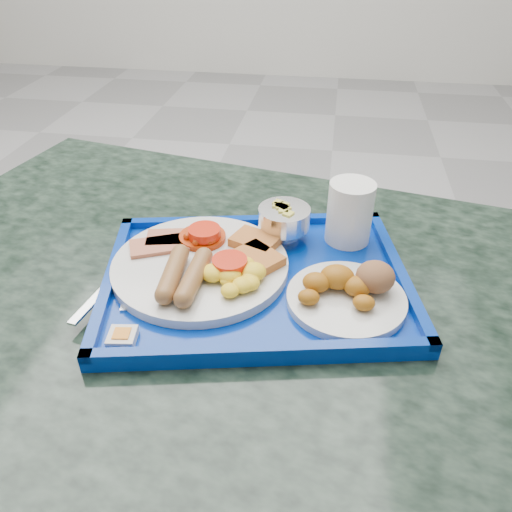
{
  "coord_description": "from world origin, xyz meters",
  "views": [
    {
      "loc": [
        0.66,
        -1.69,
        1.27
      ],
      "look_at": [
        0.56,
        -1.09,
        0.84
      ],
      "focal_mm": 35.0,
      "sensor_mm": 36.0,
      "label": 1
    }
  ],
  "objects_px": {
    "tray": "(256,280)",
    "main_plate": "(206,263)",
    "fruit_bowl": "(284,218)",
    "table": "(236,378)",
    "bread_plate": "(350,290)",
    "juice_cup": "(350,211)"
  },
  "relations": [
    {
      "from": "tray",
      "to": "main_plate",
      "type": "xyz_separation_m",
      "value": [
        -0.08,
        0.0,
        0.02
      ]
    },
    {
      "from": "main_plate",
      "to": "fruit_bowl",
      "type": "xyz_separation_m",
      "value": [
        0.11,
        0.11,
        0.02
      ]
    },
    {
      "from": "table",
      "to": "tray",
      "type": "relative_size",
      "value": 2.71
    },
    {
      "from": "fruit_bowl",
      "to": "main_plate",
      "type": "bearing_deg",
      "value": -133.58
    },
    {
      "from": "bread_plate",
      "to": "main_plate",
      "type": "bearing_deg",
      "value": 170.65
    },
    {
      "from": "juice_cup",
      "to": "main_plate",
      "type": "bearing_deg",
      "value": -149.46
    },
    {
      "from": "table",
      "to": "juice_cup",
      "type": "relative_size",
      "value": 13.33
    },
    {
      "from": "tray",
      "to": "bread_plate",
      "type": "xyz_separation_m",
      "value": [
        0.14,
        -0.03,
        0.02
      ]
    },
    {
      "from": "bread_plate",
      "to": "juice_cup",
      "type": "xyz_separation_m",
      "value": [
        -0.0,
        0.16,
        0.04
      ]
    },
    {
      "from": "main_plate",
      "to": "fruit_bowl",
      "type": "distance_m",
      "value": 0.16
    },
    {
      "from": "tray",
      "to": "bread_plate",
      "type": "relative_size",
      "value": 3.03
    },
    {
      "from": "tray",
      "to": "fruit_bowl",
      "type": "bearing_deg",
      "value": 76.14
    },
    {
      "from": "bread_plate",
      "to": "fruit_bowl",
      "type": "bearing_deg",
      "value": 126.92
    },
    {
      "from": "fruit_bowl",
      "to": "juice_cup",
      "type": "distance_m",
      "value": 0.11
    },
    {
      "from": "juice_cup",
      "to": "tray",
      "type": "bearing_deg",
      "value": -136.16
    },
    {
      "from": "bread_plate",
      "to": "fruit_bowl",
      "type": "height_order",
      "value": "fruit_bowl"
    },
    {
      "from": "fruit_bowl",
      "to": "table",
      "type": "bearing_deg",
      "value": -115.28
    },
    {
      "from": "table",
      "to": "main_plate",
      "type": "height_order",
      "value": "main_plate"
    },
    {
      "from": "main_plate",
      "to": "bread_plate",
      "type": "height_order",
      "value": "bread_plate"
    },
    {
      "from": "bread_plate",
      "to": "juice_cup",
      "type": "distance_m",
      "value": 0.17
    },
    {
      "from": "main_plate",
      "to": "fruit_bowl",
      "type": "relative_size",
      "value": 3.15
    },
    {
      "from": "tray",
      "to": "juice_cup",
      "type": "bearing_deg",
      "value": 43.84
    }
  ]
}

